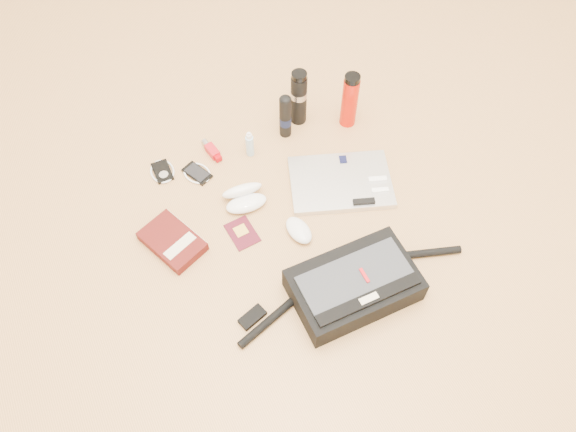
{
  "coord_description": "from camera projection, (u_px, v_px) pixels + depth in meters",
  "views": [
    {
      "loc": [
        -0.5,
        -0.9,
        1.65
      ],
      "look_at": [
        -0.03,
        0.05,
        0.06
      ],
      "focal_mm": 35.0,
      "sensor_mm": 36.0,
      "label": 1
    }
  ],
  "objects": [
    {
      "name": "thermos_red",
      "position": [
        350.0,
        100.0,
        2.13
      ],
      "size": [
        0.07,
        0.07,
        0.24
      ],
      "rotation": [
        0.0,
        0.0,
        0.14
      ],
      "color": "#BA1406",
      "rests_on": "ground"
    },
    {
      "name": "spray_bottle",
      "position": [
        250.0,
        145.0,
        2.1
      ],
      "size": [
        0.04,
        0.04,
        0.12
      ],
      "rotation": [
        0.0,
        0.0,
        0.29
      ],
      "color": "#9EC3D9",
      "rests_on": "ground"
    },
    {
      "name": "aerosol_can",
      "position": [
        285.0,
        116.0,
        2.12
      ],
      "size": [
        0.05,
        0.05,
        0.2
      ],
      "rotation": [
        0.0,
        0.0,
        -0.17
      ],
      "color": "black",
      "rests_on": "ground"
    },
    {
      "name": "mouse",
      "position": [
        299.0,
        230.0,
        1.93
      ],
      "size": [
        0.08,
        0.13,
        0.04
      ],
      "rotation": [
        0.0,
        0.0,
        0.11
      ],
      "color": "silver",
      "rests_on": "ground"
    },
    {
      "name": "book",
      "position": [
        173.0,
        241.0,
        1.9
      ],
      "size": [
        0.21,
        0.25,
        0.04
      ],
      "rotation": [
        0.0,
        0.0,
        0.38
      ],
      "color": "#440D0B",
      "rests_on": "ground"
    },
    {
      "name": "phone",
      "position": [
        197.0,
        173.0,
        2.08
      ],
      "size": [
        0.12,
        0.12,
        0.01
      ],
      "rotation": [
        0.0,
        0.0,
        0.41
      ],
      "color": "black",
      "rests_on": "ground"
    },
    {
      "name": "ground",
      "position": [
        302.0,
        233.0,
        1.94
      ],
      "size": [
        4.0,
        4.0,
        0.0
      ],
      "primitive_type": "plane",
      "color": "tan",
      "rests_on": "ground"
    },
    {
      "name": "thermos_black",
      "position": [
        299.0,
        97.0,
        2.14
      ],
      "size": [
        0.07,
        0.07,
        0.24
      ],
      "rotation": [
        0.0,
        0.0,
        0.09
      ],
      "color": "black",
      "rests_on": "ground"
    },
    {
      "name": "ipod",
      "position": [
        162.0,
        172.0,
        2.08
      ],
      "size": [
        0.09,
        0.1,
        0.01
      ],
      "rotation": [
        0.0,
        0.0,
        -0.04
      ],
      "color": "black",
      "rests_on": "ground"
    },
    {
      "name": "inhaler",
      "position": [
        212.0,
        150.0,
        2.13
      ],
      "size": [
        0.04,
        0.12,
        0.03
      ],
      "rotation": [
        0.0,
        0.0,
        0.15
      ],
      "color": "#AD141E",
      "rests_on": "ground"
    },
    {
      "name": "messenger_bag",
      "position": [
        353.0,
        285.0,
        1.78
      ],
      "size": [
        0.81,
        0.25,
        0.11
      ],
      "rotation": [
        0.0,
        0.0,
        -0.02
      ],
      "color": "black",
      "rests_on": "ground"
    },
    {
      "name": "passport",
      "position": [
        242.0,
        233.0,
        1.94
      ],
      "size": [
        0.09,
        0.13,
        0.01
      ],
      "rotation": [
        0.0,
        0.0,
        0.06
      ],
      "color": "#440C18",
      "rests_on": "ground"
    },
    {
      "name": "sunglasses_case",
      "position": [
        244.0,
        197.0,
        1.99
      ],
      "size": [
        0.16,
        0.14,
        0.09
      ],
      "rotation": [
        0.0,
        0.0,
        -0.11
      ],
      "color": "white",
      "rests_on": "ground"
    },
    {
      "name": "laptop",
      "position": [
        341.0,
        182.0,
        2.05
      ],
      "size": [
        0.43,
        0.37,
        0.04
      ],
      "rotation": [
        0.0,
        0.0,
        -0.36
      ],
      "color": "silver",
      "rests_on": "ground"
    }
  ]
}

